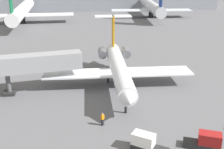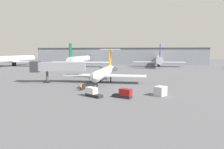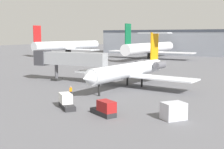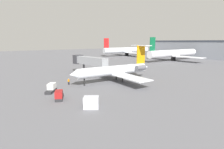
# 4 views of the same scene
# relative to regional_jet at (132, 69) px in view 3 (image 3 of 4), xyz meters

# --- Properties ---
(ground_plane) EXTENTS (400.00, 400.00, 0.10)m
(ground_plane) POSITION_rel_regional_jet_xyz_m (-1.98, 0.21, -3.36)
(ground_plane) COLOR #5B5B60
(regional_jet) EXTENTS (24.75, 26.39, 10.17)m
(regional_jet) POSITION_rel_regional_jet_xyz_m (0.00, 0.00, 0.00)
(regional_jet) COLOR silver
(regional_jet) RESTS_ON ground_plane
(jet_bridge) EXTENTS (16.34, 5.37, 6.39)m
(jet_bridge) POSITION_rel_regional_jet_xyz_m (-15.02, -1.17, 1.39)
(jet_bridge) COLOR gray
(jet_bridge) RESTS_ON ground_plane
(ground_crew_marshaller) EXTENTS (0.47, 0.46, 1.69)m
(ground_crew_marshaller) POSITION_rel_regional_jet_xyz_m (-3.91, -12.85, -2.45)
(ground_crew_marshaller) COLOR black
(ground_crew_marshaller) RESTS_ON ground_plane
(baggage_tug_lead) EXTENTS (4.07, 3.47, 1.90)m
(baggage_tug_lead) POSITION_rel_regional_jet_xyz_m (0.23, -18.70, -2.47)
(baggage_tug_lead) COLOR #262628
(baggage_tug_lead) RESTS_ON ground_plane
(baggage_tug_trailing) EXTENTS (4.22, 2.91, 1.90)m
(baggage_tug_trailing) POSITION_rel_regional_jet_xyz_m (6.79, -19.21, -2.47)
(baggage_tug_trailing) COLOR #262628
(baggage_tug_trailing) RESTS_ON ground_plane
(cargo_container_uld) EXTENTS (3.06, 3.22, 1.98)m
(cargo_container_uld) POSITION_rel_regional_jet_xyz_m (14.35, -16.24, -2.32)
(cargo_container_uld) COLOR silver
(cargo_container_uld) RESTS_ON ground_plane
(parked_airliner_west_end) EXTENTS (34.58, 40.91, 13.56)m
(parked_airliner_west_end) POSITION_rel_regional_jet_xyz_m (-68.40, 61.75, 1.07)
(parked_airliner_west_end) COLOR silver
(parked_airliner_west_end) RESTS_ON ground_plane
(parked_airliner_west_mid) EXTENTS (35.63, 42.36, 13.45)m
(parked_airliner_west_mid) POSITION_rel_regional_jet_xyz_m (-24.55, 60.78, 1.01)
(parked_airliner_west_mid) COLOR white
(parked_airliner_west_mid) RESTS_ON ground_plane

